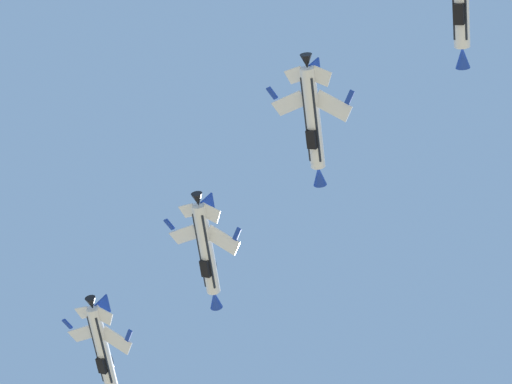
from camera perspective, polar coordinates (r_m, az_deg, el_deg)
fighter_jet_lead at (r=122.60m, az=-9.29°, el=-9.41°), size 11.94×13.09×5.20m
fighter_jet_left_wing at (r=113.09m, az=-3.01°, el=-3.62°), size 11.89×13.09×5.29m
fighter_jet_right_wing at (r=105.83m, az=3.49°, el=4.34°), size 11.92×13.09×5.24m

